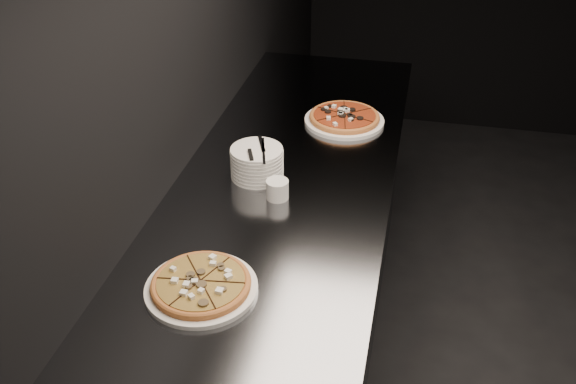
% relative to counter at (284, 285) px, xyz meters
% --- Properties ---
extents(wall_left, '(0.02, 5.00, 2.80)m').
position_rel_counter_xyz_m(wall_left, '(-0.37, 0.00, 0.94)').
color(wall_left, black).
rests_on(wall_left, floor).
extents(counter, '(0.74, 2.44, 0.92)m').
position_rel_counter_xyz_m(counter, '(0.00, 0.00, 0.00)').
color(counter, slate).
rests_on(counter, floor).
extents(pizza_mushroom, '(0.31, 0.31, 0.04)m').
position_rel_counter_xyz_m(pizza_mushroom, '(-0.10, -0.59, 0.48)').
color(pizza_mushroom, white).
rests_on(pizza_mushroom, counter).
extents(pizza_tomato, '(0.37, 0.37, 0.04)m').
position_rel_counter_xyz_m(pizza_tomato, '(0.14, 0.51, 0.48)').
color(pizza_tomato, white).
rests_on(pizza_tomato, counter).
extents(plate_stack, '(0.18, 0.18, 0.11)m').
position_rel_counter_xyz_m(plate_stack, '(-0.10, 0.03, 0.51)').
color(plate_stack, white).
rests_on(plate_stack, counter).
extents(cutlery, '(0.06, 0.19, 0.01)m').
position_rel_counter_xyz_m(cutlery, '(-0.09, 0.01, 0.57)').
color(cutlery, silver).
rests_on(cutlery, plate_stack).
extents(ramekin, '(0.07, 0.07, 0.07)m').
position_rel_counter_xyz_m(ramekin, '(0.00, -0.09, 0.49)').
color(ramekin, silver).
rests_on(ramekin, counter).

